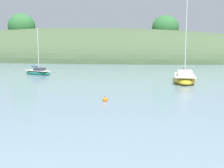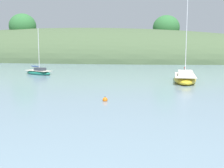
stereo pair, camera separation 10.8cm
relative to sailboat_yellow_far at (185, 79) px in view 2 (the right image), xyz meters
name	(u,v)px [view 2 (the right image)]	position (x,y,z in m)	size (l,w,h in m)	color
far_shoreline_hill	(69,60)	(-32.38, 49.19, -0.37)	(150.00, 36.00, 24.34)	#425638
sailboat_yellow_far	(185,79)	(0.00, 0.00, 0.00)	(2.91, 8.05, 11.49)	gold
sailboat_orange_cutter	(39,72)	(-22.82, 5.84, -0.12)	(5.60, 3.97, 7.67)	#196B56
mooring_buoy_inner	(105,100)	(-7.55, -14.29, -0.35)	(0.44, 0.44, 0.54)	orange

